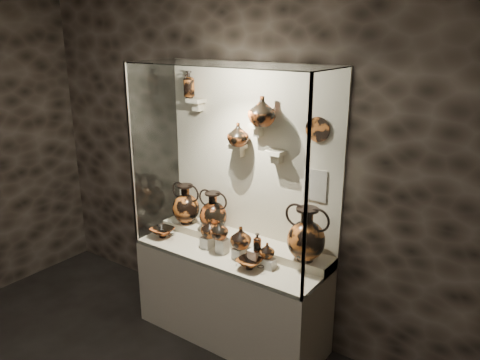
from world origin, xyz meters
name	(u,v)px	position (x,y,z in m)	size (l,w,h in m)	color
wall_back	(252,157)	(0.00, 2.50, 1.60)	(5.00, 0.02, 3.20)	black
plinth	(231,296)	(0.00, 2.18, 0.40)	(1.70, 0.60, 0.80)	beige
front_tier	(231,253)	(0.00, 2.18, 0.82)	(1.68, 0.58, 0.03)	#BFB194
rear_tier	(243,243)	(0.00, 2.35, 0.85)	(1.70, 0.25, 0.10)	#BFB194
back_panel	(252,157)	(0.00, 2.50, 1.60)	(1.70, 0.03, 1.60)	beige
glass_front	(207,174)	(0.00, 1.88, 1.60)	(1.70, 0.01, 1.60)	white
glass_left	(155,151)	(-0.85, 2.18, 1.60)	(0.01, 0.60, 1.60)	white
glass_right	(326,184)	(0.85, 2.18, 1.60)	(0.01, 0.60, 1.60)	white
glass_top	(230,64)	(0.00, 2.18, 2.40)	(1.70, 0.60, 0.01)	white
frame_post_left	(132,158)	(-0.84, 1.89, 1.60)	(0.02, 0.02, 1.60)	gray
frame_post_right	(306,195)	(0.84, 1.89, 1.60)	(0.02, 0.02, 1.60)	gray
pedestal_a	(207,242)	(-0.22, 2.13, 0.88)	(0.09, 0.09, 0.10)	silver
pedestal_b	(223,246)	(-0.05, 2.13, 0.90)	(0.09, 0.09, 0.13)	silver
pedestal_c	(239,253)	(0.12, 2.13, 0.88)	(0.09, 0.09, 0.09)	silver
pedestal_d	(255,256)	(0.28, 2.13, 0.89)	(0.09, 0.09, 0.12)	silver
pedestal_e	(269,263)	(0.42, 2.13, 0.87)	(0.09, 0.09, 0.08)	silver
bracket_ul	(196,101)	(-0.55, 2.42, 2.05)	(0.14, 0.12, 0.04)	beige
bracket_ca	(238,146)	(-0.10, 2.42, 1.70)	(0.14, 0.12, 0.04)	beige
bracket_cb	(257,126)	(0.10, 2.42, 1.90)	(0.10, 0.12, 0.04)	beige
bracket_cc	(276,152)	(0.28, 2.42, 1.70)	(0.14, 0.12, 0.04)	beige
amphora_left	(186,204)	(-0.62, 2.32, 1.09)	(0.31, 0.31, 0.38)	#9E501E
amphora_mid	(213,212)	(-0.30, 2.32, 1.09)	(0.30, 0.30, 0.37)	#AD4C1E
amphora_right	(306,234)	(0.65, 2.29, 1.12)	(0.36, 0.36, 0.45)	#9E501E
jug_a	(210,228)	(-0.20, 2.15, 1.01)	(0.16, 0.16, 0.16)	#9E501E
jug_b	(219,230)	(-0.07, 2.12, 1.04)	(0.16, 0.16, 0.16)	#AD4C1E
jug_c	(241,237)	(0.13, 2.15, 1.01)	(0.18, 0.18, 0.19)	#9E501E
jug_e	(267,250)	(0.39, 2.14, 0.97)	(0.12, 0.12, 0.13)	#9E501E
lekythos_small	(257,241)	(0.31, 2.11, 1.04)	(0.08, 0.08, 0.17)	#AD4C1E
kylix_left	(163,232)	(-0.69, 2.06, 0.88)	(0.27, 0.23, 0.11)	#AD4C1E
kylix_right	(250,263)	(0.30, 2.03, 0.88)	(0.25, 0.21, 0.10)	#9E501E
lekythos_tall	(189,83)	(-0.62, 2.42, 2.20)	(0.11, 0.11, 0.27)	#9E501E
ovoid_vase_a	(238,134)	(-0.06, 2.38, 1.81)	(0.19, 0.19, 0.19)	#AD4C1E
ovoid_vase_b	(262,111)	(0.18, 2.36, 2.03)	(0.22, 0.22, 0.23)	#AD4C1E
wall_plate	(317,129)	(0.62, 2.47, 1.92)	(0.19, 0.19, 0.02)	#AA5521
info_placard	(315,185)	(0.62, 2.47, 1.47)	(0.19, 0.01, 0.26)	beige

